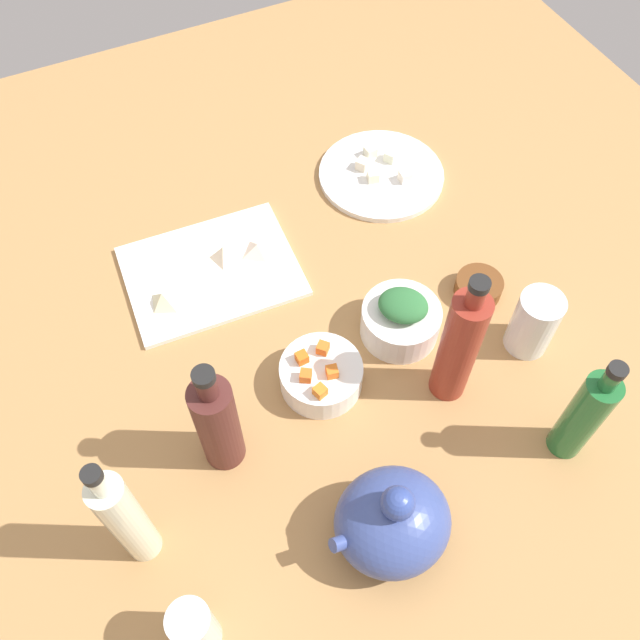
% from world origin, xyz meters
% --- Properties ---
extents(tabletop, '(1.90, 1.90, 0.03)m').
position_xyz_m(tabletop, '(0.00, 0.00, 0.01)').
color(tabletop, '#AD7E4A').
rests_on(tabletop, ground).
extents(cutting_board, '(0.32, 0.25, 0.01)m').
position_xyz_m(cutting_board, '(0.12, -0.21, 0.03)').
color(cutting_board, white).
rests_on(cutting_board, tabletop).
extents(plate_tofu, '(0.25, 0.25, 0.01)m').
position_xyz_m(plate_tofu, '(-0.28, -0.29, 0.04)').
color(plate_tofu, white).
rests_on(plate_tofu, tabletop).
extents(bowl_greens, '(0.13, 0.13, 0.06)m').
position_xyz_m(bowl_greens, '(-0.13, 0.05, 0.06)').
color(bowl_greens, white).
rests_on(bowl_greens, tabletop).
extents(bowl_carrots, '(0.14, 0.14, 0.05)m').
position_xyz_m(bowl_carrots, '(0.04, 0.08, 0.06)').
color(bowl_carrots, white).
rests_on(bowl_carrots, tabletop).
extents(bowl_small_side, '(0.08, 0.08, 0.03)m').
position_xyz_m(bowl_small_side, '(-0.30, 0.04, 0.05)').
color(bowl_small_side, brown).
rests_on(bowl_small_side, tabletop).
extents(teapot, '(0.18, 0.15, 0.16)m').
position_xyz_m(teapot, '(0.06, 0.35, 0.09)').
color(teapot, '#3A4B8C').
rests_on(teapot, tabletop).
extents(bottle_0, '(0.05, 0.05, 0.28)m').
position_xyz_m(bottle_0, '(0.38, 0.21, 0.15)').
color(bottle_0, silver).
rests_on(bottle_0, tabletop).
extents(bottle_1, '(0.06, 0.06, 0.29)m').
position_xyz_m(bottle_1, '(-0.15, 0.18, 0.15)').
color(bottle_1, maroon).
rests_on(bottle_1, tabletop).
extents(bottle_2, '(0.05, 0.05, 0.24)m').
position_xyz_m(bottle_2, '(-0.26, 0.34, 0.13)').
color(bottle_2, '#226932').
rests_on(bottle_2, tabletop).
extents(bottle_3, '(0.06, 0.06, 0.25)m').
position_xyz_m(bottle_3, '(0.22, 0.13, 0.13)').
color(bottle_3, '#502420').
rests_on(bottle_3, tabletop).
extents(drinking_glass_0, '(0.06, 0.06, 0.12)m').
position_xyz_m(drinking_glass_0, '(0.35, 0.36, 0.09)').
color(drinking_glass_0, white).
rests_on(drinking_glass_0, tabletop).
extents(drinking_glass_1, '(0.07, 0.07, 0.12)m').
position_xyz_m(drinking_glass_1, '(-0.31, 0.16, 0.09)').
color(drinking_glass_1, white).
rests_on(drinking_glass_1, tabletop).
extents(carrot_cube_0, '(0.02, 0.02, 0.02)m').
position_xyz_m(carrot_cube_0, '(0.03, 0.10, 0.09)').
color(carrot_cube_0, orange).
rests_on(carrot_cube_0, bowl_carrots).
extents(carrot_cube_1, '(0.03, 0.03, 0.02)m').
position_xyz_m(carrot_cube_1, '(0.02, 0.06, 0.09)').
color(carrot_cube_1, orange).
rests_on(carrot_cube_1, bowl_carrots).
extents(carrot_cube_2, '(0.02, 0.02, 0.02)m').
position_xyz_m(carrot_cube_2, '(0.07, 0.09, 0.09)').
color(carrot_cube_2, orange).
rests_on(carrot_cube_2, bowl_carrots).
extents(carrot_cube_3, '(0.02, 0.02, 0.02)m').
position_xyz_m(carrot_cube_3, '(0.06, 0.13, 0.09)').
color(carrot_cube_3, orange).
rests_on(carrot_cube_3, bowl_carrots).
extents(carrot_cube_4, '(0.02, 0.02, 0.02)m').
position_xyz_m(carrot_cube_4, '(0.06, 0.06, 0.09)').
color(carrot_cube_4, orange).
rests_on(carrot_cube_4, bowl_carrots).
extents(chopped_greens_mound, '(0.11, 0.11, 0.03)m').
position_xyz_m(chopped_greens_mound, '(-0.13, 0.05, 0.11)').
color(chopped_greens_mound, '#2E6C38').
rests_on(chopped_greens_mound, bowl_greens).
extents(tofu_cube_0, '(0.02, 0.02, 0.02)m').
position_xyz_m(tofu_cube_0, '(-0.31, -0.25, 0.05)').
color(tofu_cube_0, white).
rests_on(tofu_cube_0, plate_tofu).
extents(tofu_cube_1, '(0.03, 0.03, 0.02)m').
position_xyz_m(tofu_cube_1, '(-0.25, -0.32, 0.05)').
color(tofu_cube_1, '#FAEBCC').
rests_on(tofu_cube_1, plate_tofu).
extents(tofu_cube_2, '(0.03, 0.03, 0.02)m').
position_xyz_m(tofu_cube_2, '(-0.25, -0.28, 0.05)').
color(tofu_cube_2, white).
rests_on(tofu_cube_2, plate_tofu).
extents(tofu_cube_3, '(0.03, 0.03, 0.02)m').
position_xyz_m(tofu_cube_3, '(-0.31, -0.32, 0.05)').
color(tofu_cube_3, silver).
rests_on(tofu_cube_3, plate_tofu).
extents(tofu_cube_4, '(0.02, 0.02, 0.02)m').
position_xyz_m(tofu_cube_4, '(-0.28, -0.35, 0.05)').
color(tofu_cube_4, silver).
rests_on(tofu_cube_4, plate_tofu).
extents(dumpling_0, '(0.06, 0.06, 0.03)m').
position_xyz_m(dumpling_0, '(0.09, -0.23, 0.05)').
color(dumpling_0, beige).
rests_on(dumpling_0, cutting_board).
extents(dumpling_1, '(0.05, 0.06, 0.03)m').
position_xyz_m(dumpling_1, '(0.22, -0.17, 0.06)').
color(dumpling_1, beige).
rests_on(dumpling_1, cutting_board).
extents(dumpling_2, '(0.06, 0.05, 0.02)m').
position_xyz_m(dumpling_2, '(0.03, -0.21, 0.05)').
color(dumpling_2, beige).
rests_on(dumpling_2, cutting_board).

